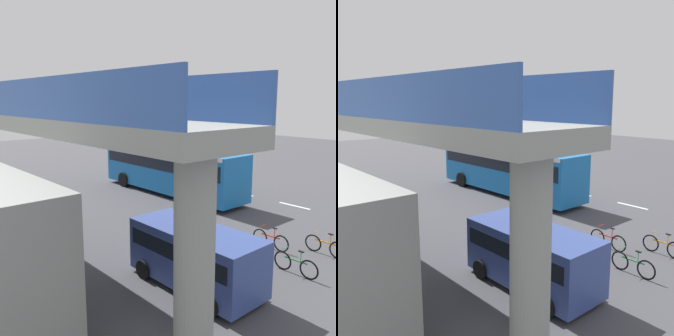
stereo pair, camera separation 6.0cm
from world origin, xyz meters
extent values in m
plane|color=#424247|center=(0.00, 0.00, 0.00)|extent=(80.00, 80.00, 0.00)
cube|color=#196BB7|center=(-0.77, 1.42, 1.72)|extent=(11.50, 2.55, 2.86)
cube|color=black|center=(-0.77, 1.42, 2.23)|extent=(11.04, 2.59, 0.90)
cube|color=white|center=(-0.77, 1.42, 3.03)|extent=(11.27, 2.58, 0.20)
cube|color=black|center=(4.99, 1.42, 2.06)|extent=(0.04, 2.24, 1.20)
cylinder|color=black|center=(2.91, 2.69, 0.52)|extent=(1.04, 0.30, 1.04)
cylinder|color=black|center=(2.91, 0.14, 0.52)|extent=(1.04, 0.30, 1.04)
cylinder|color=black|center=(-4.45, 2.69, 0.52)|extent=(1.04, 0.30, 1.04)
cylinder|color=black|center=(-4.45, 0.14, 0.52)|extent=(1.04, 0.30, 1.04)
cube|color=#33478C|center=(-10.97, 9.33, 1.12)|extent=(4.80, 1.95, 1.86)
cube|color=black|center=(-10.97, 9.33, 1.48)|extent=(4.42, 1.98, 0.56)
cylinder|color=black|center=(-9.39, 10.31, 0.34)|extent=(0.68, 0.22, 0.68)
cylinder|color=black|center=(-9.39, 8.36, 0.34)|extent=(0.68, 0.22, 0.68)
cylinder|color=black|center=(-12.56, 10.31, 0.34)|extent=(0.68, 0.22, 0.68)
cylinder|color=black|center=(-12.56, 8.36, 0.34)|extent=(0.68, 0.22, 0.68)
torus|color=black|center=(-10.25, 4.55, 0.36)|extent=(0.72, 0.06, 0.72)
torus|color=black|center=(-11.30, 4.55, 0.36)|extent=(0.72, 0.06, 0.72)
cube|color=red|center=(-10.77, 4.55, 0.54)|extent=(0.89, 0.04, 0.04)
cylinder|color=red|center=(-10.96, 4.55, 0.74)|extent=(0.03, 0.03, 0.40)
cube|color=black|center=(-10.96, 4.55, 0.94)|extent=(0.20, 0.08, 0.04)
cylinder|color=red|center=(-10.37, 4.55, 0.91)|extent=(0.02, 0.44, 0.02)
torus|color=black|center=(-12.13, 3.47, 0.36)|extent=(0.72, 0.06, 0.72)
cube|color=orange|center=(-12.66, 3.47, 0.54)|extent=(0.89, 0.04, 0.04)
cylinder|color=orange|center=(-12.85, 3.47, 0.74)|extent=(0.03, 0.03, 0.40)
cube|color=black|center=(-12.85, 3.47, 0.94)|extent=(0.20, 0.08, 0.04)
cylinder|color=orange|center=(-12.26, 3.47, 0.91)|extent=(0.02, 0.44, 0.02)
torus|color=black|center=(-12.25, 5.97, 0.36)|extent=(0.72, 0.06, 0.72)
torus|color=black|center=(-13.30, 5.97, 0.36)|extent=(0.72, 0.06, 0.72)
cube|color=green|center=(-12.78, 5.97, 0.54)|extent=(0.89, 0.04, 0.04)
cylinder|color=green|center=(-12.97, 5.97, 0.74)|extent=(0.03, 0.03, 0.40)
cube|color=black|center=(-12.97, 5.97, 0.94)|extent=(0.20, 0.08, 0.04)
cylinder|color=green|center=(-12.38, 5.97, 0.91)|extent=(0.02, 0.44, 0.02)
cylinder|color=slate|center=(2.92, -4.00, 1.40)|extent=(0.08, 0.08, 2.80)
cube|color=red|center=(2.92, -4.00, 2.50)|extent=(0.04, 0.60, 0.60)
cube|color=silver|center=(-8.00, -2.12, 0.00)|extent=(2.00, 0.20, 0.01)
cube|color=silver|center=(-4.00, -2.12, 0.00)|extent=(2.00, 0.20, 0.01)
cube|color=silver|center=(0.00, -2.12, 0.00)|extent=(2.00, 0.20, 0.01)
cube|color=silver|center=(4.00, -2.12, 0.00)|extent=(2.00, 0.20, 0.01)
cube|color=silver|center=(8.00, -2.12, 0.00)|extent=(2.00, 0.20, 0.01)
cylinder|color=gray|center=(-13.99, 12.44, 2.63)|extent=(0.90, 0.90, 5.27)
cube|color=#3359A5|center=(0.00, 11.19, 6.32)|extent=(29.99, 0.08, 1.10)
cube|color=#192333|center=(-7.34, 13.89, 1.89)|extent=(7.65, 0.04, 2.94)
camera|label=1|loc=(-19.32, 17.85, 6.30)|focal=40.10mm
camera|label=2|loc=(-19.36, 17.80, 6.30)|focal=40.10mm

